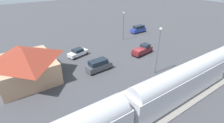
{
  "coord_description": "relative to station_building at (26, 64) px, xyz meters",
  "views": [
    {
      "loc": [
        -24.89,
        24.55,
        16.35
      ],
      "look_at": [
        -0.45,
        7.47,
        1.0
      ],
      "focal_mm": 27.35,
      "sensor_mm": 36.0,
      "label": 1
    }
  ],
  "objects": [
    {
      "name": "railway_track",
      "position": [
        -18.0,
        -22.0,
        -2.86
      ],
      "size": [
        4.8,
        70.0,
        0.3
      ],
      "color": "gray",
      "rests_on": "ground"
    },
    {
      "name": "suv_blue",
      "position": [
        8.77,
        -33.77,
        -1.8
      ],
      "size": [
        1.96,
        4.9,
        2.22
      ],
      "color": "#283D9E",
      "rests_on": "ground"
    },
    {
      "name": "sedan_white",
      "position": [
        3.65,
        -10.97,
        -2.07
      ],
      "size": [
        2.89,
        4.82,
        1.74
      ],
      "color": "white",
      "rests_on": "ground"
    },
    {
      "name": "pedestrian_on_platform",
      "position": [
        -13.98,
        -31.18,
        -1.67
      ],
      "size": [
        0.36,
        0.36,
        1.71
      ],
      "color": "#23284C",
      "rests_on": "platform"
    },
    {
      "name": "suv_charcoal",
      "position": [
        -4.45,
        -11.47,
        -1.8
      ],
      "size": [
        2.18,
        4.98,
        2.22
      ],
      "color": "#47494F",
      "rests_on": "ground"
    },
    {
      "name": "station_building",
      "position": [
        0.0,
        0.0,
        0.0
      ],
      "size": [
        10.74,
        9.55,
        5.69
      ],
      "color": "tan",
      "rests_on": "ground"
    },
    {
      "name": "light_pole_lot_center",
      "position": [
        6.18,
        -25.69,
        1.86
      ],
      "size": [
        0.44,
        0.44,
        7.62
      ],
      "color": "#515156",
      "rests_on": "ground"
    },
    {
      "name": "pickup_maroon",
      "position": [
        -3.67,
        -23.53,
        -1.92
      ],
      "size": [
        2.73,
        5.63,
        2.14
      ],
      "color": "maroon",
      "rests_on": "ground"
    },
    {
      "name": "light_pole_near_platform",
      "position": [
        -11.2,
        -19.53,
        2.38
      ],
      "size": [
        0.44,
        0.44,
        8.6
      ],
      "color": "#515156",
      "rests_on": "ground"
    },
    {
      "name": "platform",
      "position": [
        -14.0,
        -22.0,
        -2.8
      ],
      "size": [
        3.2,
        46.0,
        0.3
      ],
      "color": "#B7B2A8",
      "rests_on": "ground"
    },
    {
      "name": "ground_plane",
      "position": [
        -4.0,
        -22.0,
        -2.95
      ],
      "size": [
        200.0,
        200.0,
        0.0
      ],
      "primitive_type": "plane",
      "color": "#424247"
    }
  ]
}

